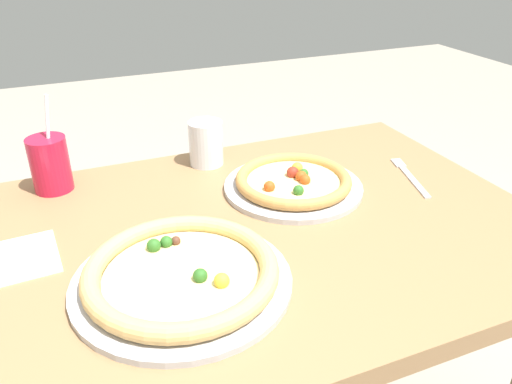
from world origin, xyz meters
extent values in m
cube|color=#936D47|center=(0.00, 0.00, 0.73)|extent=(1.19, 0.79, 0.04)
cylinder|color=brown|center=(-0.52, 0.32, 0.35)|extent=(0.07, 0.07, 0.71)
cylinder|color=brown|center=(0.52, 0.32, 0.35)|extent=(0.07, 0.07, 0.71)
cylinder|color=#B7B7BC|center=(-0.15, -0.12, 0.76)|extent=(0.36, 0.36, 0.01)
cylinder|color=#EFD68C|center=(-0.15, -0.12, 0.77)|extent=(0.26, 0.26, 0.01)
torus|color=tan|center=(-0.15, -0.12, 0.78)|extent=(0.32, 0.32, 0.03)
sphere|color=gold|center=(-0.10, -0.17, 0.78)|extent=(0.03, 0.03, 0.03)
sphere|color=#2D6623|center=(-0.13, -0.15, 0.78)|extent=(0.02, 0.02, 0.02)
sphere|color=#2D6623|center=(-0.15, -0.03, 0.78)|extent=(0.02, 0.02, 0.02)
sphere|color=#2D6623|center=(-0.18, -0.04, 0.78)|extent=(0.03, 0.03, 0.03)
sphere|color=brown|center=(-0.14, -0.03, 0.78)|extent=(0.02, 0.02, 0.02)
cylinder|color=#B7B7BC|center=(0.17, 0.11, 0.76)|extent=(0.31, 0.31, 0.01)
cylinder|color=#EFD68C|center=(0.17, 0.11, 0.77)|extent=(0.21, 0.21, 0.01)
torus|color=#C68C47|center=(0.17, 0.11, 0.77)|extent=(0.26, 0.26, 0.02)
sphere|color=maroon|center=(0.17, 0.13, 0.78)|extent=(0.03, 0.03, 0.03)
sphere|color=#2D6623|center=(0.20, 0.12, 0.78)|extent=(0.02, 0.02, 0.02)
sphere|color=gold|center=(0.20, 0.15, 0.78)|extent=(0.03, 0.03, 0.03)
sphere|color=#2D6623|center=(0.15, 0.05, 0.78)|extent=(0.02, 0.02, 0.02)
sphere|color=#BF4C19|center=(0.18, 0.11, 0.78)|extent=(0.03, 0.03, 0.03)
sphere|color=#BF4C19|center=(0.18, 0.09, 0.78)|extent=(0.02, 0.02, 0.02)
sphere|color=#BF4C19|center=(0.10, 0.09, 0.78)|extent=(0.02, 0.02, 0.02)
cylinder|color=red|center=(-0.32, 0.32, 0.81)|extent=(0.08, 0.08, 0.12)
cylinder|color=white|center=(-0.31, 0.32, 0.91)|extent=(0.02, 0.01, 0.11)
cylinder|color=silver|center=(0.03, 0.31, 0.80)|extent=(0.08, 0.08, 0.11)
cube|color=white|center=(0.03, 0.30, 0.83)|extent=(0.04, 0.04, 0.03)
cube|color=white|center=(0.03, 0.32, 0.83)|extent=(0.03, 0.03, 0.02)
cube|color=white|center=(-0.41, 0.06, 0.75)|extent=(0.17, 0.15, 0.00)
cube|color=silver|center=(0.44, 0.04, 0.75)|extent=(0.06, 0.16, 0.00)
cube|color=silver|center=(0.46, 0.13, 0.75)|extent=(0.04, 0.05, 0.00)
camera|label=1|loc=(-0.30, -0.79, 1.28)|focal=36.00mm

